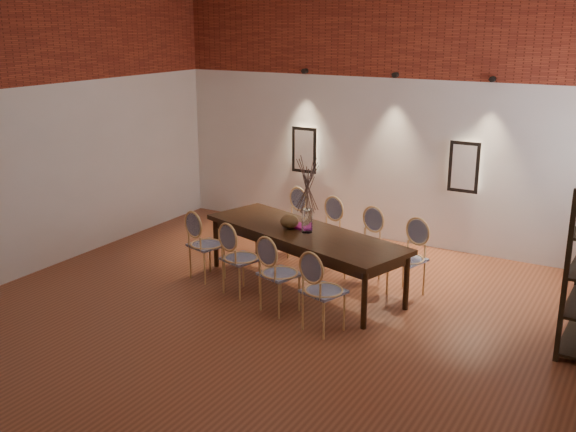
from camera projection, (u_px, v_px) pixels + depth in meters
The scene contains 23 objects.
floor at pixel (261, 321), 7.76m from camera, with size 7.00×7.00×0.02m, color brown.
wall_back at pixel (384, 111), 10.14m from camera, with size 7.00×0.10×4.00m, color silver.
wall_left at pixel (31, 124), 8.89m from camera, with size 0.10×7.00×4.00m, color silver.
brick_band_back at pixel (386, 25), 9.73m from camera, with size 7.00×0.02×1.50m, color maroon.
brick_band_left at pixel (25, 26), 8.50m from camera, with size 0.02×7.00×1.50m, color maroon.
niche_left at pixel (305, 150), 10.88m from camera, with size 0.36×0.06×0.66m, color #FFEAC6.
niche_right at pixel (465, 167), 9.64m from camera, with size 0.36×0.06×0.66m, color #FFEAC6.
spot_fixture_left at pixel (305, 71), 10.50m from camera, with size 0.08×0.08×0.10m, color black.
spot_fixture_mid at pixel (395, 75), 9.78m from camera, with size 0.08×0.08×0.10m, color black.
spot_fixture_right at pixel (493, 79), 9.11m from camera, with size 0.08×0.08×0.10m, color black.
dining_table at pixel (304, 259), 8.64m from camera, with size 2.86×0.92×0.75m, color #311B0C.
chair_near_a at pixel (207, 245), 8.88m from camera, with size 0.44×0.44×0.94m, color #E5B66D, non-canonical shape.
chair_near_b at pixel (241, 258), 8.38m from camera, with size 0.44×0.44×0.94m, color #E5B66D, non-canonical shape.
chair_near_c at pixel (280, 274), 7.88m from camera, with size 0.44×0.44×0.94m, color #E5B66D, non-canonical shape.
chair_near_d at pixel (324, 291), 7.38m from camera, with size 0.44×0.44×0.94m, color #E5B66D, non-canonical shape.
chair_far_a at pixel (288, 222), 9.85m from camera, with size 0.44×0.44×0.94m, color #E5B66D, non-canonical shape.
chair_far_b at pixel (324, 233), 9.35m from camera, with size 0.44×0.44×0.94m, color #E5B66D, non-canonical shape.
chair_far_c at pixel (363, 246), 8.85m from camera, with size 0.44×0.44×0.94m, color #E5B66D, non-canonical shape.
chair_far_d at pixel (407, 259), 8.35m from camera, with size 0.44×0.44×0.94m, color #E5B66D, non-canonical shape.
vase at pixel (307, 221), 8.45m from camera, with size 0.14×0.14×0.30m, color silver.
dried_branches at pixel (307, 186), 8.32m from camera, with size 0.50×0.50×0.70m, color #503A30, non-canonical shape.
bowl at pixel (289, 221), 8.63m from camera, with size 0.24×0.24×0.18m, color brown.
book at pixel (300, 226), 8.68m from camera, with size 0.26×0.18×0.03m, color #8D0E5E.
Camera 1 is at (3.82, -6.00, 3.34)m, focal length 42.00 mm.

